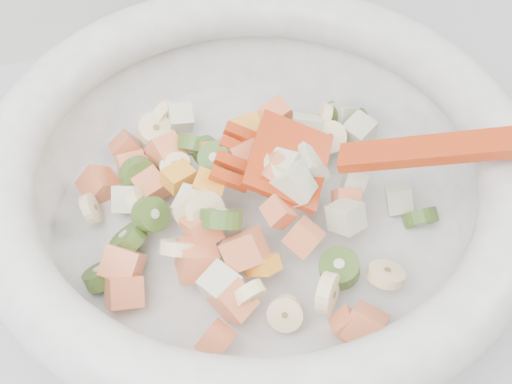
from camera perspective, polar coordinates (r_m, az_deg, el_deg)
name	(u,v)px	position (r m, az deg, el deg)	size (l,w,h in m)	color
mixing_bowl	(256,183)	(0.49, 0.01, 0.73)	(0.42, 0.37, 0.15)	silver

